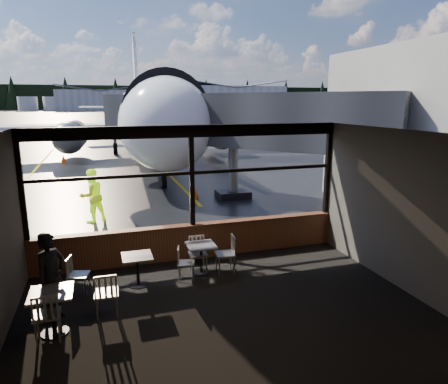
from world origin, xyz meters
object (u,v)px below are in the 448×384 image
jet_bridge (247,148)px  chair_mid_s (106,294)px  cafe_table_left (53,313)px  cone_wing (63,159)px  ground_crew (92,196)px  cafe_table_near (201,259)px  chair_left_s (47,315)px  chair_near_e (225,254)px  chair_mid_w (79,275)px  cone_nose (195,193)px  passenger (52,277)px  chair_near_w (186,264)px  cafe_table_mid (138,271)px  airliner (144,78)px  chair_near_n (198,255)px

jet_bridge → chair_mid_s: jet_bridge is taller
cafe_table_left → cone_wing: 21.76m
cafe_table_left → ground_crew: size_ratio=0.44×
cafe_table_near → chair_left_s: bearing=-149.6°
chair_near_e → chair_mid_w: (-3.33, -0.09, -0.05)m
jet_bridge → cone_nose: jet_bridge is taller
passenger → cone_nose: bearing=12.5°
chair_near_e → chair_mid_w: chair_near_e is taller
chair_near_w → cafe_table_mid: bearing=-77.1°
cone_nose → airliner: bearing=90.8°
jet_bridge → ground_crew: jet_bridge is taller
cafe_table_mid → cone_nose: 8.37m
cafe_table_mid → passenger: (-1.66, -0.96, 0.50)m
cafe_table_left → chair_near_e: chair_near_e is taller
chair_near_e → chair_mid_s: (-2.78, -1.23, -0.00)m
jet_bridge → chair_near_w: bearing=-120.9°
chair_near_n → chair_left_s: 3.75m
airliner → chair_near_n: 23.21m
cafe_table_near → passenger: 3.43m
cafe_table_near → chair_near_w: chair_near_w is taller
chair_near_w → chair_near_n: chair_near_n is taller
cafe_table_mid → cone_nose: bearing=67.9°
cafe_table_near → cone_wing: size_ratio=1.34×
chair_mid_s → passenger: (-0.96, 0.19, 0.40)m
cafe_table_mid → cone_wing: cafe_table_mid is taller
cafe_table_near → chair_left_s: (-3.23, -1.89, 0.10)m
cafe_table_mid → cone_wing: (-2.99, 20.23, -0.09)m
chair_mid_s → chair_mid_w: size_ratio=1.11×
chair_near_w → passenger: size_ratio=0.47×
chair_near_n → cafe_table_mid: bearing=14.1°
chair_near_e → passenger: (-3.74, -1.04, 0.39)m
chair_near_w → ground_crew: (-2.09, 5.53, 0.52)m
chair_near_w → chair_left_s: size_ratio=0.86×
airliner → chair_near_e: size_ratio=39.99×
airliner → chair_mid_w: 23.86m
airliner → passenger: airliner is taller
airliner → cone_wing: 8.48m
chair_near_n → jet_bridge: bearing=-117.8°
ground_crew → cone_wing: size_ratio=3.37×
jet_bridge → cafe_table_left: 10.82m
cafe_table_near → chair_near_w: (-0.42, -0.25, 0.04)m
ground_crew → cafe_table_left: bearing=53.6°
jet_bridge → cone_wing: 15.88m
airliner → chair_mid_w: (-4.18, -22.88, -5.31)m
passenger → cone_wing: bearing=45.0°
cafe_table_near → chair_near_w: size_ratio=0.91×
chair_left_s → cafe_table_mid: bearing=41.6°
chair_near_e → chair_near_w: 0.99m
ground_crew → cone_wing: 14.89m
chair_mid_s → passenger: 1.05m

